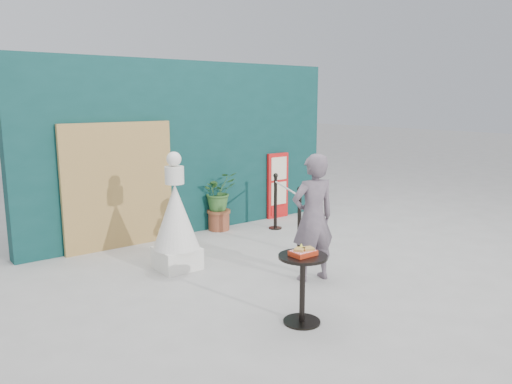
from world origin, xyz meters
name	(u,v)px	position (x,y,z in m)	size (l,w,h in m)	color
ground	(311,279)	(0.00, 0.00, 0.00)	(60.00, 60.00, 0.00)	#ADAAA5
back_wall	(189,148)	(0.00, 3.15, 1.50)	(6.00, 0.30, 3.00)	#0B3231
bamboo_fence	(119,186)	(-1.40, 2.94, 1.00)	(1.80, 0.08, 2.00)	tan
woman	(313,218)	(0.00, -0.01, 0.84)	(0.61, 0.40, 1.67)	slate
menu_board	(278,186)	(1.90, 2.95, 0.65)	(0.50, 0.07, 1.30)	red
statue	(176,222)	(-1.20, 1.47, 0.68)	(0.65, 0.65, 1.65)	white
cafe_table	(303,278)	(-0.99, -0.88, 0.50)	(0.52, 0.52, 0.75)	black
food_basket	(303,252)	(-0.98, -0.88, 0.79)	(0.26, 0.19, 0.11)	red
planter	(219,197)	(0.43, 2.87, 0.62)	(0.63, 0.54, 1.07)	brown
stanchion_barrier	(286,211)	(1.00, 1.66, 0.49)	(0.84, 1.54, 1.03)	black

